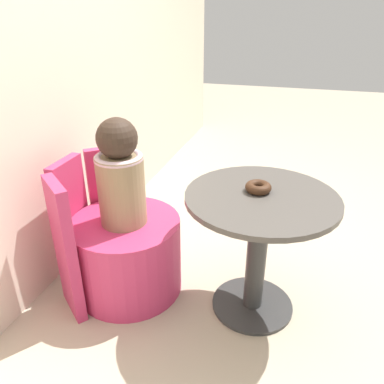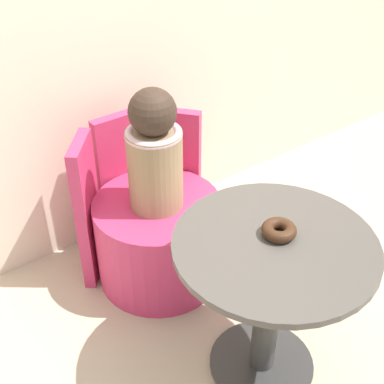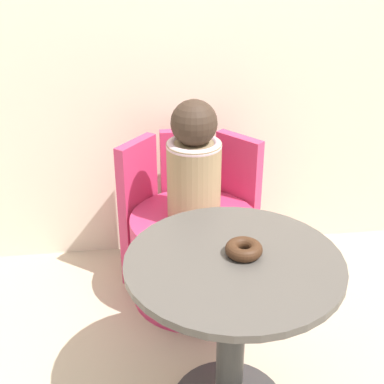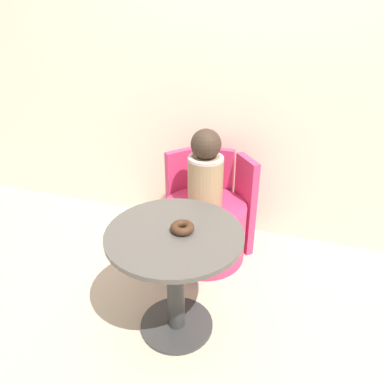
{
  "view_description": "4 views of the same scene",
  "coord_description": "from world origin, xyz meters",
  "px_view_note": "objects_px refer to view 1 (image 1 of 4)",
  "views": [
    {
      "loc": [
        -1.55,
        -0.11,
        1.36
      ],
      "look_at": [
        -0.11,
        0.32,
        0.62
      ],
      "focal_mm": 35.0,
      "sensor_mm": 36.0,
      "label": 1
    },
    {
      "loc": [
        -1.05,
        -0.88,
        1.76
      ],
      "look_at": [
        -0.14,
        0.37,
        0.65
      ],
      "focal_mm": 50.0,
      "sensor_mm": 36.0,
      "label": 2
    },
    {
      "loc": [
        -0.36,
        -1.32,
        1.55
      ],
      "look_at": [
        -0.14,
        0.39,
        0.67
      ],
      "focal_mm": 50.0,
      "sensor_mm": 36.0,
      "label": 3
    },
    {
      "loc": [
        0.49,
        -1.38,
        1.65
      ],
      "look_at": [
        -0.09,
        0.38,
        0.66
      ],
      "focal_mm": 35.0,
      "sensor_mm": 36.0,
      "label": 4
    }
  ],
  "objects_px": {
    "round_table": "(259,231)",
    "child_figure": "(120,175)",
    "tub_chair": "(128,255)",
    "donut": "(258,187)"
  },
  "relations": [
    {
      "from": "child_figure",
      "to": "donut",
      "type": "relative_size",
      "value": 4.51
    },
    {
      "from": "round_table",
      "to": "tub_chair",
      "type": "xyz_separation_m",
      "value": [
        -0.04,
        0.66,
        -0.24
      ]
    },
    {
      "from": "round_table",
      "to": "child_figure",
      "type": "bearing_deg",
      "value": 93.26
    },
    {
      "from": "round_table",
      "to": "donut",
      "type": "bearing_deg",
      "value": 33.48
    },
    {
      "from": "child_figure",
      "to": "tub_chair",
      "type": "bearing_deg",
      "value": 180.0
    },
    {
      "from": "tub_chair",
      "to": "donut",
      "type": "height_order",
      "value": "donut"
    },
    {
      "from": "tub_chair",
      "to": "child_figure",
      "type": "relative_size",
      "value": 1.06
    },
    {
      "from": "tub_chair",
      "to": "child_figure",
      "type": "height_order",
      "value": "child_figure"
    },
    {
      "from": "round_table",
      "to": "child_figure",
      "type": "distance_m",
      "value": 0.69
    },
    {
      "from": "tub_chair",
      "to": "donut",
      "type": "bearing_deg",
      "value": -83.6
    }
  ]
}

